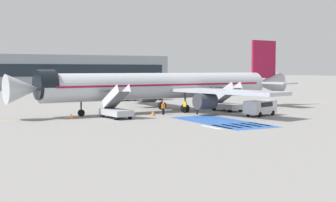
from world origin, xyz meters
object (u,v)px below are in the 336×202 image
Objects in this scene: boarding_stairs_forward at (116,110)px; ground_crew_1 at (185,105)px; service_van_1 at (261,107)px; traffic_cone_0 at (71,116)px; airliner at (167,86)px; ground_crew_2 at (197,106)px; traffic_cone_1 at (272,107)px; fuel_tanker at (141,92)px; boarding_stairs_aft at (227,104)px; traffic_cone_2 at (153,113)px; ground_crew_0 at (163,107)px.

boarding_stairs_forward is 10.59m from ground_crew_1.
boarding_stairs_forward reaches higher than service_van_1.
traffic_cone_0 is at bearing 157.80° from boarding_stairs_forward.
traffic_cone_0 is (-14.52, -3.90, -3.16)m from airliner.
service_van_1 is at bearing 147.85° from ground_crew_2.
boarding_stairs_forward reaches higher than ground_crew_1.
fuel_tanker is at bearing 109.55° from traffic_cone_1.
boarding_stairs_aft is at bearing -121.66° from airliner.
traffic_cone_2 reaches higher than traffic_cone_1.
ground_crew_2 is 3.27× the size of traffic_cone_1.
ground_crew_0 is at bearing 4.19° from boarding_stairs_forward.
traffic_cone_2 is at bearing -16.23° from fuel_tanker.
airliner is 26.74× the size of ground_crew_0.
service_van_1 is (16.92, -5.59, 0.16)m from boarding_stairs_forward.
boarding_stairs_aft reaches higher than boarding_stairs_forward.
service_van_1 is 13.36m from traffic_cone_2.
service_van_1 is (7.35, -10.93, -2.34)m from airliner.
boarding_stairs_aft is 10.09m from ground_crew_0.
ground_crew_2 reaches higher than ground_crew_1.
traffic_cone_0 is at bearing 179.87° from ground_crew_0.
airliner is 15.37m from traffic_cone_0.
traffic_cone_1 is (15.40, -3.56, -3.22)m from airliner.
boarding_stairs_aft is 21.93m from traffic_cone_0.
service_van_1 is at bearing -137.48° from traffic_cone_1.
traffic_cone_1 is (18.08, 0.54, -0.65)m from ground_crew_0.
traffic_cone_0 is 10.14m from traffic_cone_2.
fuel_tanker is 33.55m from traffic_cone_0.
airliner is at bearing 23.12° from boarding_stairs_forward.
boarding_stairs_aft reaches higher than service_van_1.
fuel_tanker is 33.45m from service_van_1.
airliner is at bearing 148.34° from boarding_stairs_aft.
fuel_tanker is 1.81× the size of service_van_1.
traffic_cone_1 is at bearing 112.91° from service_van_1.
boarding_stairs_aft is 3.33× the size of ground_crew_0.
boarding_stairs_forward is 5.20m from traffic_cone_0.
boarding_stairs_forward is 11.05m from ground_crew_2.
fuel_tanker reaches higher than traffic_cone_0.
airliner reaches higher than ground_crew_2.
ground_crew_1 is at bearing -6.55° from fuel_tanker.
service_van_1 is 12.15m from ground_crew_0.
ground_crew_0 is (-8.83, -26.59, -0.68)m from fuel_tanker.
ground_crew_1 is 3.22× the size of traffic_cone_1.
airliner is 79.62× the size of traffic_cone_1.
airliner is 24.35× the size of ground_crew_2.
ground_crew_1 is (-6.51, 7.53, -0.14)m from service_van_1.
traffic_cone_0 is (-15.37, -0.50, -0.68)m from ground_crew_1.
fuel_tanker is at bearing 134.68° from ground_crew_1.
fuel_tanker is at bearing 54.52° from boarding_stairs_forward.
boarding_stairs_forward is at bearing -172.53° from traffic_cone_2.
service_van_1 is 9.95m from ground_crew_1.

